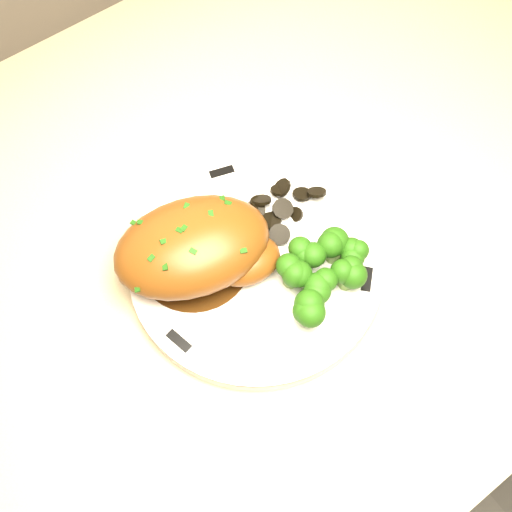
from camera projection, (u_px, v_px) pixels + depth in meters
counter at (249, 336)px, 1.09m from camera, size 2.20×0.73×1.07m
plate at (256, 264)px, 0.62m from camera, size 0.30×0.30×0.02m
rim_accent_0 at (222, 172)px, 0.65m from camera, size 0.03×0.02×0.00m
rim_accent_1 at (179, 341)px, 0.58m from camera, size 0.01×0.03×0.00m
rim_accent_2 at (367, 279)px, 0.60m from camera, size 0.02×0.02×0.00m
gravy_pool at (195, 260)px, 0.61m from camera, size 0.11×0.11×0.00m
chicken_breast at (198, 248)px, 0.59m from camera, size 0.17×0.14×0.06m
mushroom_pile at (288, 204)px, 0.63m from camera, size 0.08×0.06×0.02m
broccoli_florets at (325, 271)px, 0.58m from camera, size 0.09×0.07×0.04m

